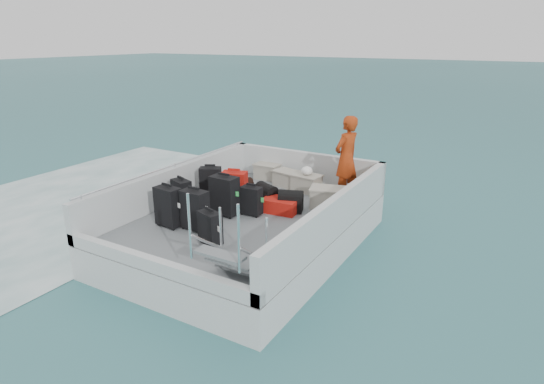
# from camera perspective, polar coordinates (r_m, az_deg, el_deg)

# --- Properties ---
(ground) EXTENTS (160.00, 160.00, 0.00)m
(ground) POSITION_cam_1_polar(r_m,az_deg,el_deg) (8.71, -2.93, -6.81)
(ground) COLOR #15484C
(ground) RESTS_ON ground
(wake_foam) EXTENTS (10.00, 10.00, 0.00)m
(wake_foam) POSITION_cam_1_polar(r_m,az_deg,el_deg) (11.85, -22.78, -1.21)
(wake_foam) COLOR white
(wake_foam) RESTS_ON ground
(ferry_hull) EXTENTS (3.60, 5.00, 0.60)m
(ferry_hull) POSITION_cam_1_polar(r_m,az_deg,el_deg) (8.58, -2.96, -5.01)
(ferry_hull) COLOR silver
(ferry_hull) RESTS_ON ground
(deck) EXTENTS (3.30, 4.70, 0.02)m
(deck) POSITION_cam_1_polar(r_m,az_deg,el_deg) (8.46, -3.00, -3.09)
(deck) COLOR slate
(deck) RESTS_ON ferry_hull
(deck_fittings) EXTENTS (3.60, 5.00, 0.90)m
(deck_fittings) POSITION_cam_1_polar(r_m,az_deg,el_deg) (7.90, -2.21, -1.75)
(deck_fittings) COLOR #B8BDBD
(deck_fittings) RESTS_ON deck
(suitcase_0) EXTENTS (0.49, 0.31, 0.71)m
(suitcase_0) POSITION_cam_1_polar(r_m,az_deg,el_deg) (8.08, -12.87, -1.85)
(suitcase_0) COLOR black
(suitcase_0) RESTS_ON deck
(suitcase_1) EXTENTS (0.46, 0.36, 0.61)m
(suitcase_1) POSITION_cam_1_polar(r_m,az_deg,el_deg) (8.76, -11.27, -0.44)
(suitcase_1) COLOR black
(suitcase_1) RESTS_ON deck
(suitcase_2) EXTENTS (0.51, 0.44, 0.63)m
(suitcase_2) POSITION_cam_1_polar(r_m,az_deg,el_deg) (9.45, -7.70, 1.22)
(suitcase_2) COLOR black
(suitcase_2) RESTS_ON deck
(suitcase_3) EXTENTS (0.47, 0.29, 0.70)m
(suitcase_3) POSITION_cam_1_polar(r_m,az_deg,el_deg) (7.85, -9.66, -2.29)
(suitcase_3) COLOR black
(suitcase_3) RESTS_ON deck
(suitcase_4) EXTENTS (0.51, 0.31, 0.74)m
(suitcase_4) POSITION_cam_1_polar(r_m,az_deg,el_deg) (8.43, -5.99, -0.50)
(suitcase_4) COLOR black
(suitcase_4) RESTS_ON deck
(suitcase_5) EXTENTS (0.55, 0.42, 0.67)m
(suitcase_5) POSITION_cam_1_polar(r_m,az_deg,el_deg) (8.96, -4.74, 0.46)
(suitcase_5) COLOR #B9150E
(suitcase_5) RESTS_ON deck
(suitcase_6) EXTENTS (0.44, 0.34, 0.55)m
(suitcase_6) POSITION_cam_1_polar(r_m,az_deg,el_deg) (7.30, -7.77, -4.54)
(suitcase_6) COLOR black
(suitcase_6) RESTS_ON deck
(suitcase_7) EXTENTS (0.39, 0.23, 0.55)m
(suitcase_7) POSITION_cam_1_polar(r_m,az_deg,el_deg) (8.41, -2.60, -1.15)
(suitcase_7) COLOR black
(suitcase_7) RESTS_ON deck
(suitcase_8) EXTENTS (0.69, 0.49, 0.26)m
(suitcase_8) POSITION_cam_1_polar(r_m,az_deg,el_deg) (8.60, 1.09, -1.69)
(suitcase_8) COLOR #B9150E
(suitcase_8) RESTS_ON deck
(duffel_0) EXTENTS (0.58, 0.34, 0.32)m
(duffel_0) POSITION_cam_1_polar(r_m,az_deg,el_deg) (9.58, -4.15, 0.63)
(duffel_0) COLOR black
(duffel_0) RESTS_ON deck
(duffel_1) EXTENTS (0.56, 0.47, 0.32)m
(duffel_1) POSITION_cam_1_polar(r_m,az_deg,el_deg) (9.00, -0.68, -0.54)
(duffel_1) COLOR black
(duffel_1) RESTS_ON deck
(duffel_2) EXTENTS (0.53, 0.43, 0.32)m
(duffel_2) POSITION_cam_1_polar(r_m,az_deg,el_deg) (8.64, 2.36, -1.41)
(duffel_2) COLOR black
(duffel_2) RESTS_ON deck
(crate_0) EXTENTS (0.55, 0.38, 0.33)m
(crate_0) POSITION_cam_1_polar(r_m,az_deg,el_deg) (10.62, -0.57, 2.54)
(crate_0) COLOR #AEA798
(crate_0) RESTS_ON deck
(crate_1) EXTENTS (0.60, 0.48, 0.32)m
(crate_1) POSITION_cam_1_polar(r_m,az_deg,el_deg) (10.10, 1.88, 1.64)
(crate_1) COLOR #AEA798
(crate_1) RESTS_ON deck
(crate_2) EXTENTS (0.61, 0.45, 0.34)m
(crate_2) POSITION_cam_1_polar(r_m,az_deg,el_deg) (9.76, 4.35, 1.04)
(crate_2) COLOR #AEA798
(crate_2) RESTS_ON deck
(crate_3) EXTENTS (0.71, 0.57, 0.37)m
(crate_3) POSITION_cam_1_polar(r_m,az_deg,el_deg) (8.87, 6.93, -0.79)
(crate_3) COLOR #AEA798
(crate_3) RESTS_ON deck
(yellow_bag) EXTENTS (0.28, 0.26, 0.22)m
(yellow_bag) POSITION_cam_1_polar(r_m,az_deg,el_deg) (9.56, 11.10, -0.05)
(yellow_bag) COLOR yellow
(yellow_bag) RESTS_ON deck
(white_bag) EXTENTS (0.24, 0.24, 0.18)m
(white_bag) POSITION_cam_1_polar(r_m,az_deg,el_deg) (9.68, 4.39, 2.51)
(white_bag) COLOR white
(white_bag) RESTS_ON crate_2
(passenger) EXTENTS (0.57, 0.72, 1.70)m
(passenger) POSITION_cam_1_polar(r_m,az_deg,el_deg) (9.25, 9.30, 4.24)
(passenger) COLOR #E44515
(passenger) RESTS_ON deck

